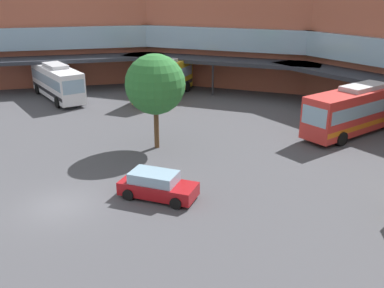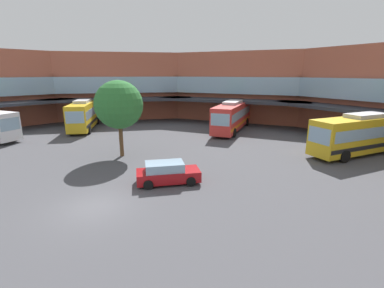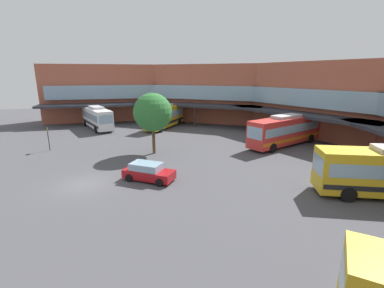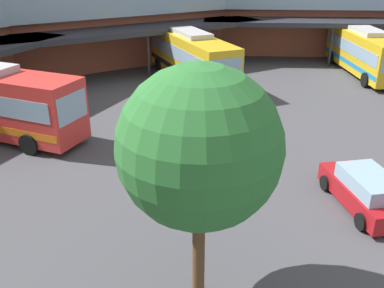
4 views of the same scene
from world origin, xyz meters
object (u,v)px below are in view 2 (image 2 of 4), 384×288
bus_1 (232,116)px  plaza_tree (119,105)px  bus_3 (364,133)px  parked_car (167,173)px  bus_2 (84,114)px

bus_1 → plaza_tree: 17.09m
bus_3 → plaza_tree: (-16.91, -15.56, 2.81)m
bus_1 → parked_car: bearing=0.3°
bus_2 → parked_car: (22.51, -6.11, -1.29)m
bus_1 → parked_car: size_ratio=2.66×
bus_2 → parked_car: bus_2 is taller
bus_1 → parked_car: bus_1 is taller
bus_3 → parked_car: bus_3 is taller
bus_1 → bus_3: bus_1 is taller
bus_2 → parked_car: 23.36m
bus_2 → bus_3: 33.45m
bus_1 → bus_3: 15.58m
bus_3 → parked_car: (-8.98, -17.40, -1.23)m
bus_1 → bus_3: bearing=66.4°
bus_1 → bus_2: bearing=-70.9°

